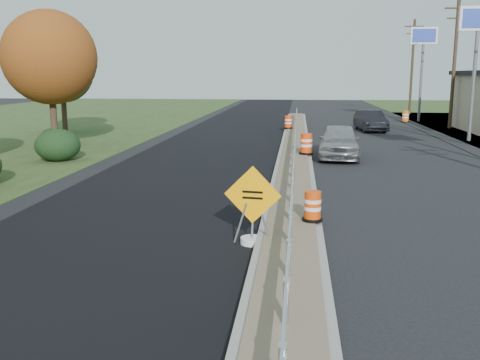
# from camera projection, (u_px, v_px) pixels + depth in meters

# --- Properties ---
(ground) EXTENTS (140.00, 140.00, 0.00)m
(ground) POSITION_uv_depth(u_px,v_px,m) (293.00, 195.00, 18.03)
(ground) COLOR black
(ground) RESTS_ON ground
(milled_overlay) EXTENTS (7.20, 120.00, 0.01)m
(milled_overlay) POSITION_uv_depth(u_px,v_px,m) (211.00, 151.00, 28.25)
(milled_overlay) COLOR black
(milled_overlay) RESTS_ON ground
(median) EXTENTS (1.60, 55.00, 0.23)m
(median) POSITION_uv_depth(u_px,v_px,m) (295.00, 156.00, 25.82)
(median) COLOR gray
(median) RESTS_ON ground
(guardrail) EXTENTS (0.10, 46.15, 0.72)m
(guardrail) POSITION_uv_depth(u_px,v_px,m) (295.00, 141.00, 26.67)
(guardrail) COLOR silver
(guardrail) RESTS_ON median
(pylon_sign_mid) EXTENTS (2.20, 0.30, 7.90)m
(pylon_sign_mid) POSITION_uv_depth(u_px,v_px,m) (478.00, 31.00, 31.28)
(pylon_sign_mid) COLOR slate
(pylon_sign_mid) RESTS_ON ground
(pylon_sign_north) EXTENTS (2.20, 0.30, 7.90)m
(pylon_sign_north) POSITION_uv_depth(u_px,v_px,m) (423.00, 44.00, 44.93)
(pylon_sign_north) COLOR slate
(pylon_sign_north) RESTS_ON ground
(utility_pole_nmid) EXTENTS (1.90, 0.26, 9.40)m
(utility_pole_nmid) POSITION_uv_depth(u_px,v_px,m) (454.00, 61.00, 39.27)
(utility_pole_nmid) COLOR #473523
(utility_pole_nmid) RESTS_ON ground
(utility_pole_north) EXTENTS (1.90, 0.26, 9.40)m
(utility_pole_north) POSITION_uv_depth(u_px,v_px,m) (412.00, 65.00, 53.90)
(utility_pole_north) COLOR #473523
(utility_pole_north) RESTS_ON ground
(hedge_north) EXTENTS (2.09, 2.09, 1.52)m
(hedge_north) POSITION_uv_depth(u_px,v_px,m) (58.00, 145.00, 24.90)
(hedge_north) COLOR black
(hedge_north) RESTS_ON ground
(tree_near_red) EXTENTS (4.95, 4.95, 7.35)m
(tree_near_red) POSITION_uv_depth(u_px,v_px,m) (50.00, 58.00, 28.22)
(tree_near_red) COLOR #473523
(tree_near_red) RESTS_ON ground
(tree_near_back) EXTENTS (4.29, 4.29, 6.37)m
(tree_near_back) POSITION_uv_depth(u_px,v_px,m) (62.00, 71.00, 36.46)
(tree_near_back) COLOR #473523
(tree_near_back) RESTS_ON ground
(caution_sign) EXTENTS (1.37, 0.57, 1.90)m
(caution_sign) POSITION_uv_depth(u_px,v_px,m) (252.00, 225.00, 12.68)
(caution_sign) COLOR white
(caution_sign) RESTS_ON ground
(barrel_median_near) EXTENTS (0.54, 0.54, 0.79)m
(barrel_median_near) POSITION_uv_depth(u_px,v_px,m) (313.00, 207.00, 13.90)
(barrel_median_near) COLOR black
(barrel_median_near) RESTS_ON median
(barrel_median_mid) EXTENTS (0.67, 0.67, 0.99)m
(barrel_median_mid) POSITION_uv_depth(u_px,v_px,m) (306.00, 144.00, 25.58)
(barrel_median_mid) COLOR black
(barrel_median_mid) RESTS_ON median
(barrel_median_far) EXTENTS (0.61, 0.61, 0.90)m
(barrel_median_far) POSITION_uv_depth(u_px,v_px,m) (288.00, 122.00, 37.81)
(barrel_median_far) COLOR black
(barrel_median_far) RESTS_ON median
(barrel_shoulder_far) EXTENTS (0.66, 0.66, 0.97)m
(barrel_shoulder_far) POSITION_uv_depth(u_px,v_px,m) (405.00, 117.00, 45.29)
(barrel_shoulder_far) COLOR black
(barrel_shoulder_far) RESTS_ON ground
(car_silver) EXTENTS (2.26, 4.90, 1.63)m
(car_silver) POSITION_uv_depth(u_px,v_px,m) (339.00, 141.00, 25.91)
(car_silver) COLOR #A6A5AA
(car_silver) RESTS_ON ground
(car_dark_mid) EXTENTS (2.07, 4.62, 1.47)m
(car_dark_mid) POSITION_uv_depth(u_px,v_px,m) (371.00, 121.00, 38.24)
(car_dark_mid) COLOR black
(car_dark_mid) RESTS_ON ground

